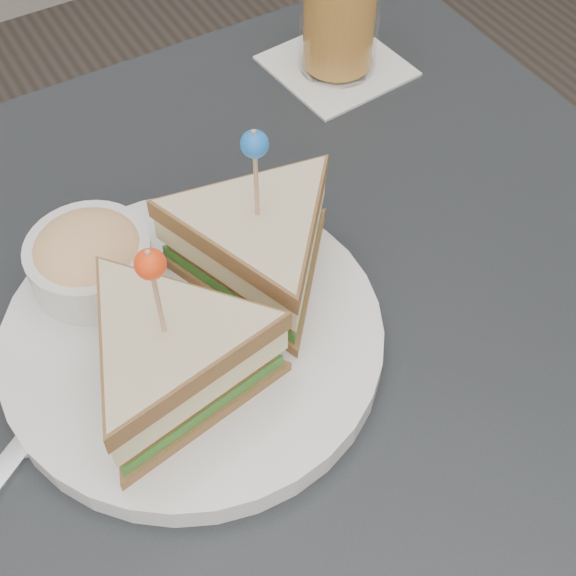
# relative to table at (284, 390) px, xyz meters

# --- Properties ---
(table) EXTENTS (0.80, 0.80, 0.75)m
(table) POSITION_rel_table_xyz_m (0.00, 0.00, 0.00)
(table) COLOR black
(table) RESTS_ON ground
(plate_meal) EXTENTS (0.38, 0.38, 0.17)m
(plate_meal) POSITION_rel_table_xyz_m (-0.05, 0.03, 0.12)
(plate_meal) COLOR white
(plate_meal) RESTS_ON table
(cutlery_knife) EXTENTS (0.20, 0.14, 0.01)m
(cutlery_knife) POSITION_rel_table_xyz_m (-0.17, 0.04, 0.08)
(cutlery_knife) COLOR silver
(cutlery_knife) RESTS_ON table
(drink_set) EXTENTS (0.14, 0.14, 0.16)m
(drink_set) POSITION_rel_table_xyz_m (0.23, 0.28, 0.15)
(drink_set) COLOR white
(drink_set) RESTS_ON table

